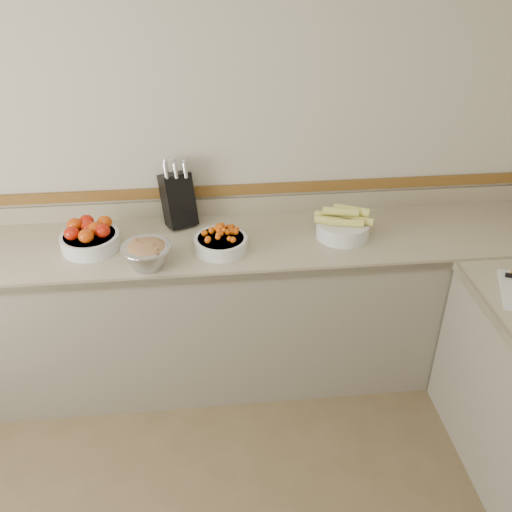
{
  "coord_description": "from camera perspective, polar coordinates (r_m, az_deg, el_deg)",
  "views": [
    {
      "loc": [
        0.11,
        -0.95,
        2.44
      ],
      "look_at": [
        0.35,
        1.35,
        1.0
      ],
      "focal_mm": 40.0,
      "sensor_mm": 36.0,
      "label": 1
    }
  ],
  "objects": [
    {
      "name": "counter_back",
      "position": [
        3.29,
        -6.69,
        -5.41
      ],
      "size": [
        4.0,
        0.65,
        1.08
      ],
      "color": "tan",
      "rests_on": "ground_plane"
    },
    {
      "name": "rhubarb_bowl",
      "position": [
        2.84,
        -10.84,
        0.24
      ],
      "size": [
        0.25,
        0.25,
        0.14
      ],
      "color": "#B2B2BA",
      "rests_on": "counter_back"
    },
    {
      "name": "cherry_tomato_bowl",
      "position": [
        2.94,
        -3.53,
        1.49
      ],
      "size": [
        0.28,
        0.28,
        0.15
      ],
      "color": "silver",
      "rests_on": "counter_back"
    },
    {
      "name": "back_wall",
      "position": [
        3.16,
        -7.67,
        10.53
      ],
      "size": [
        4.0,
        0.0,
        4.0
      ],
      "primitive_type": "plane",
      "rotation": [
        1.57,
        0.0,
        0.0
      ],
      "color": "#BFB69D",
      "rests_on": "ground_plane"
    },
    {
      "name": "knife_block",
      "position": [
        3.17,
        -7.81,
        5.73
      ],
      "size": [
        0.22,
        0.24,
        0.38
      ],
      "color": "black",
      "rests_on": "counter_back"
    },
    {
      "name": "tomato_bowl",
      "position": [
        3.07,
        -16.29,
        1.85
      ],
      "size": [
        0.3,
        0.3,
        0.15
      ],
      "color": "silver",
      "rests_on": "counter_back"
    },
    {
      "name": "corn_bowl",
      "position": [
        3.09,
        8.69,
        3.06
      ],
      "size": [
        0.32,
        0.29,
        0.17
      ],
      "color": "silver",
      "rests_on": "counter_back"
    }
  ]
}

